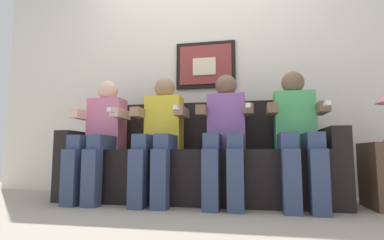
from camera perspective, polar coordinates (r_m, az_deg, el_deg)
The scene contains 7 objects.
ground_plane at distance 2.39m, azimuth -0.72°, elevation -16.49°, with size 6.25×6.25×0.00m, color #9E9384.
back_wall_assembly at distance 3.23m, azimuth 2.15°, elevation 9.45°, with size 4.81×0.10×2.60m.
couch at distance 2.68m, azimuth 0.74°, elevation -8.69°, with size 2.41×0.58×0.90m.
person_leftmost at distance 2.81m, azimuth -17.21°, elevation -2.31°, with size 0.46×0.56×1.11m.
person_left_center at distance 2.59m, azimuth -6.11°, elevation -2.24°, with size 0.46×0.56×1.11m.
person_right_center at distance 2.48m, azimuth 6.48°, elevation -2.05°, with size 0.46×0.56×1.11m.
person_rightmost at distance 2.50m, azimuth 19.52°, elevation -1.76°, with size 0.46×0.56×1.11m.
Camera 1 is at (0.48, -2.31, 0.42)m, focal length 27.75 mm.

